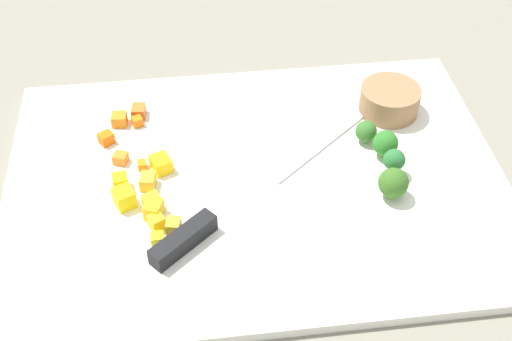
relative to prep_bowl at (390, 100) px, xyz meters
The scene contains 23 objects.
ground_plane 0.20m from the prep_bowl, 151.33° to the right, with size 4.00×4.00×0.00m, color gray.
cutting_board 0.20m from the prep_bowl, 151.33° to the right, with size 0.55×0.40×0.01m, color white.
prep_bowl is the anchor object (origin of this frame).
chef_knife 0.25m from the prep_bowl, 145.67° to the right, with size 0.28×0.24×0.02m.
carrot_dice_0 0.31m from the prep_bowl, behind, with size 0.01×0.01×0.01m, color orange.
carrot_dice_1 0.33m from the prep_bowl, behind, with size 0.02×0.02×0.01m, color orange.
carrot_dice_2 0.34m from the prep_bowl, behind, with size 0.01×0.02×0.01m, color orange.
carrot_dice_3 0.33m from the prep_bowl, behind, with size 0.01×0.01×0.01m, color orange.
carrot_dice_4 0.31m from the prep_bowl, 167.54° to the right, with size 0.01×0.01×0.01m, color orange.
carrot_dice_5 0.31m from the prep_bowl, behind, with size 0.02×0.02×0.01m, color orange.
pepper_dice_0 0.34m from the prep_bowl, 159.26° to the right, with size 0.02×0.02×0.02m, color yellow.
pepper_dice_1 0.34m from the prep_bowl, 162.96° to the right, with size 0.02×0.02×0.02m, color yellow.
pepper_dice_2 0.31m from the prep_bowl, 162.17° to the right, with size 0.02×0.02×0.02m, color yellow.
pepper_dice_3 0.32m from the prep_bowl, 148.49° to the right, with size 0.02×0.01×0.02m, color yellow.
pepper_dice_4 0.32m from the prep_bowl, 154.04° to the right, with size 0.02×0.02×0.02m, color yellow.
pepper_dice_5 0.34m from the prep_bowl, 148.33° to the right, with size 0.01×0.01×0.01m, color yellow.
pepper_dice_6 0.29m from the prep_bowl, 165.67° to the right, with size 0.02×0.02×0.02m, color yellow.
pepper_dice_7 0.33m from the prep_bowl, 151.20° to the right, with size 0.01×0.01×0.02m, color yellow.
pepper_dice_8 0.32m from the prep_bowl, 156.47° to the right, with size 0.01×0.02×0.02m, color yellow.
broccoli_floret_0 0.11m from the prep_bowl, 103.02° to the right, with size 0.02×0.02×0.03m.
broccoli_floret_1 0.07m from the prep_bowl, 128.90° to the right, with size 0.03×0.03×0.03m.
broccoli_floret_2 0.15m from the prep_bowl, 103.91° to the right, with size 0.03×0.03×0.04m.
broccoli_floret_3 0.08m from the prep_bowl, 108.63° to the right, with size 0.03×0.03×0.03m.
Camera 1 is at (-0.06, -0.52, 0.53)m, focal length 46.63 mm.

